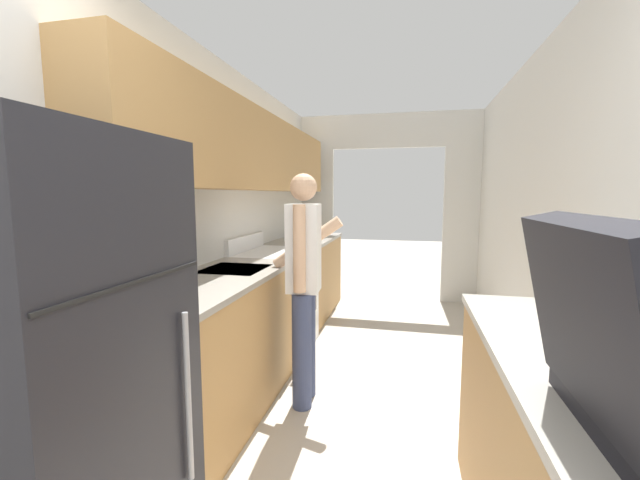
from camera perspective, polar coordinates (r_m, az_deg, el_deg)
name	(u,v)px	position (r m, az deg, el deg)	size (l,w,h in m)	color
wall_left	(213,188)	(3.06, -15.30, 7.26)	(0.38, 7.37, 2.50)	silver
wall_right	(591,230)	(2.48, 34.67, 1.21)	(0.06, 7.37, 2.50)	silver
wall_far_with_doorway	(387,195)	(5.41, 9.69, 6.45)	(2.78, 0.06, 2.50)	silver
counter_left	(272,303)	(3.61, -6.99, -9.06)	(0.62, 3.83, 0.92)	#B2844C
refrigerator	(51,383)	(1.64, -34.50, -16.73)	(0.71, 0.72, 1.63)	black
range_oven	(276,300)	(3.69, -6.40, -8.65)	(0.66, 0.80, 1.06)	white
person	(304,283)	(2.66, -2.37, -6.31)	(0.51, 0.39, 1.57)	#384266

